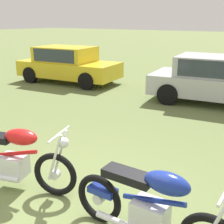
# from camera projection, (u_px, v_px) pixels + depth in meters

# --- Properties ---
(ground_plane) EXTENTS (120.00, 120.00, 0.00)m
(ground_plane) POSITION_uv_depth(u_px,v_px,m) (55.00, 222.00, 3.82)
(ground_plane) COLOR olive
(motorcycle_red) EXTENTS (2.03, 0.93, 1.02)m
(motorcycle_red) POSITION_uv_depth(u_px,v_px,m) (13.00, 159.00, 4.45)
(motorcycle_red) COLOR black
(motorcycle_red) RESTS_ON ground
(motorcycle_blue) EXTENTS (2.05, 0.64, 1.02)m
(motorcycle_blue) POSITION_uv_depth(u_px,v_px,m) (151.00, 207.00, 3.33)
(motorcycle_blue) COLOR black
(motorcycle_blue) RESTS_ON ground
(car_yellow) EXTENTS (4.26, 2.19, 1.43)m
(car_yellow) POSITION_uv_depth(u_px,v_px,m) (67.00, 63.00, 11.98)
(car_yellow) COLOR gold
(car_yellow) RESTS_ON ground
(car_silver) EXTENTS (4.31, 2.39, 1.43)m
(car_silver) POSITION_uv_depth(u_px,v_px,m) (218.00, 77.00, 8.99)
(car_silver) COLOR #B2B5BA
(car_silver) RESTS_ON ground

